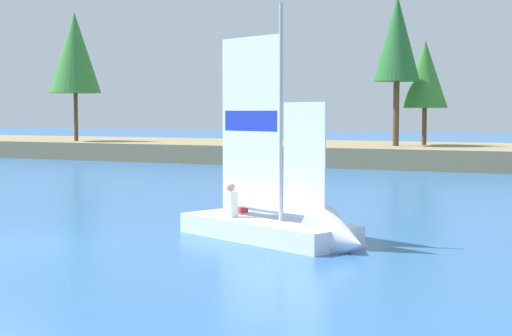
{
  "coord_description": "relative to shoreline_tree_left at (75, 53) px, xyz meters",
  "views": [
    {
      "loc": [
        11.64,
        -11.79,
        2.77
      ],
      "look_at": [
        2.4,
        8.0,
        1.2
      ],
      "focal_mm": 53.89,
      "sensor_mm": 36.0,
      "label": 1
    }
  ],
  "objects": [
    {
      "name": "shoreline_tree_centre",
      "position": [
        20.98,
        3.2,
        -1.62
      ],
      "size": [
        2.45,
        2.45,
        5.67
      ],
      "color": "brown",
      "rests_on": "shore_bank"
    },
    {
      "name": "shore_bank",
      "position": [
        18.72,
        2.89,
        -5.96
      ],
      "size": [
        80.0,
        10.42,
        1.02
      ],
      "primitive_type": "cube",
      "color": "#897A56",
      "rests_on": "ground"
    },
    {
      "name": "shoreline_tree_midleft",
      "position": [
        19.86,
        1.48,
        0.17
      ],
      "size": [
        2.41,
        2.41,
        7.91
      ],
      "color": "brown",
      "rests_on": "shore_bank"
    },
    {
      "name": "sailboat",
      "position": [
        24.25,
        -23.63,
        -6.09
      ],
      "size": [
        4.99,
        3.17,
        5.56
      ],
      "rotation": [
        0.0,
        0.0,
        -0.39
      ],
      "color": "white",
      "rests_on": "ground"
    },
    {
      "name": "shoreline_tree_left",
      "position": [
        0.0,
        0.0,
        0.0
      ],
      "size": [
        3.14,
        3.14,
        7.94
      ],
      "color": "brown",
      "rests_on": "shore_bank"
    }
  ]
}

